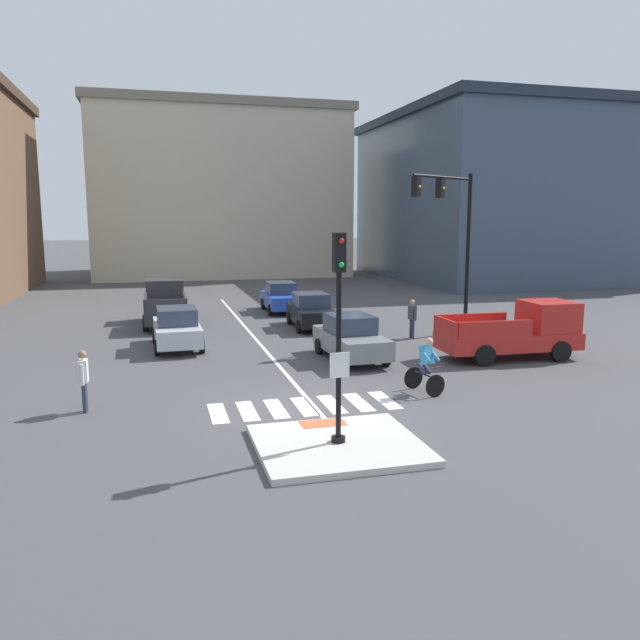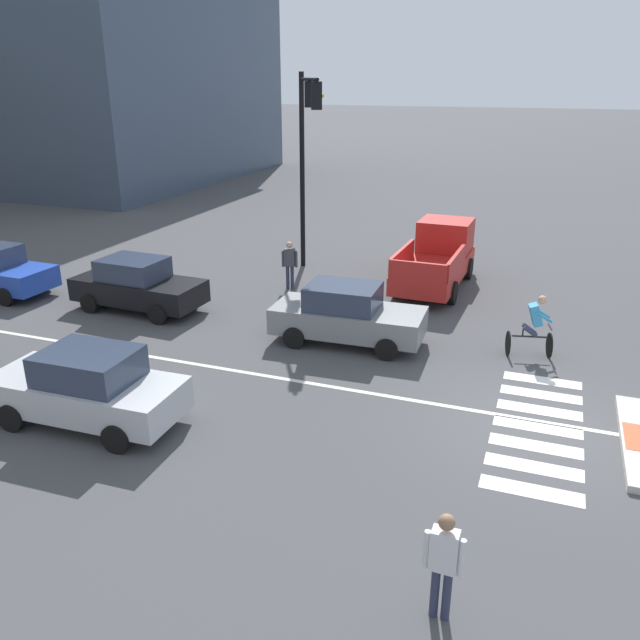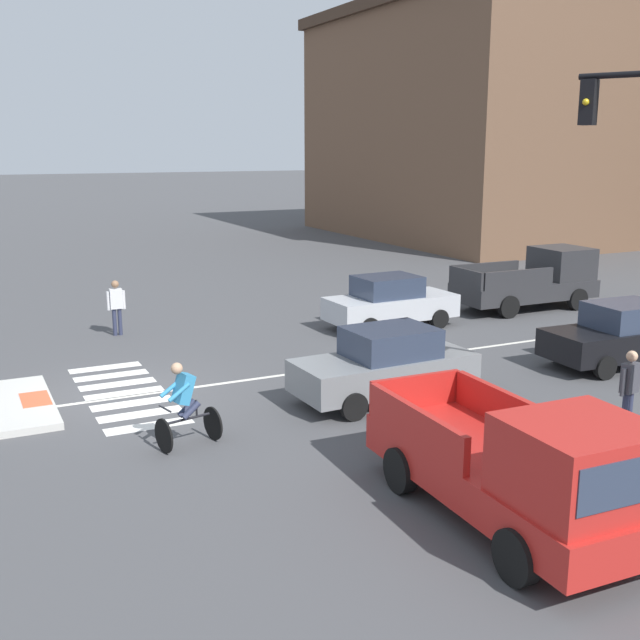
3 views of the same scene
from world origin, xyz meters
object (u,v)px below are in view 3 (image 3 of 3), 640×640
at_px(car_black_eastbound_far, 622,335).
at_px(pickup_truck_charcoal_westbound_distant, 536,281).
at_px(car_grey_eastbound_mid, 386,365).
at_px(cyclist, 185,403).
at_px(pedestrian_waiting_far_side, 629,385).
at_px(pickup_truck_red_cross_right, 521,470).
at_px(pedestrian_at_curb_left, 116,303).
at_px(car_silver_westbound_far, 390,302).

bearing_deg(car_black_eastbound_far, pickup_truck_charcoal_westbound_distant, 156.22).
height_order(car_black_eastbound_far, car_grey_eastbound_mid, same).
distance_m(cyclist, pedestrian_waiting_far_side, 8.67).
relative_size(car_grey_eastbound_mid, pickup_truck_red_cross_right, 0.81).
relative_size(car_black_eastbound_far, cyclist, 2.48).
distance_m(pickup_truck_red_cross_right, pedestrian_waiting_far_side, 5.16).
bearing_deg(cyclist, car_grey_eastbound_mid, 99.07).
bearing_deg(car_black_eastbound_far, cyclist, -87.53).
xyz_separation_m(car_black_eastbound_far, cyclist, (0.51, -11.75, 0.06)).
distance_m(pickup_truck_red_cross_right, pickup_truck_charcoal_westbound_distant, 16.74).
height_order(pickup_truck_charcoal_westbound_distant, cyclist, pickup_truck_charcoal_westbound_distant).
bearing_deg(pedestrian_at_curb_left, car_black_eastbound_far, 51.03).
bearing_deg(pedestrian_waiting_far_side, pickup_truck_red_cross_right, -63.84).
xyz_separation_m(car_silver_westbound_far, pickup_truck_red_cross_right, (12.13, -5.07, 0.17)).
distance_m(car_silver_westbound_far, pickup_truck_charcoal_westbound_distant, 6.12).
distance_m(car_black_eastbound_far, pedestrian_at_curb_left, 14.28).
xyz_separation_m(car_silver_westbound_far, cyclist, (6.80, -8.55, 0.06)).
distance_m(car_silver_westbound_far, cyclist, 10.92).
distance_m(cyclist, pedestrian_at_curb_left, 9.51).
bearing_deg(car_grey_eastbound_mid, pedestrian_at_curb_left, -154.45).
height_order(cyclist, pedestrian_waiting_far_side, cyclist).
relative_size(car_silver_westbound_far, pedestrian_waiting_far_side, 2.48).
bearing_deg(car_silver_westbound_far, cyclist, -51.51).
xyz_separation_m(pickup_truck_charcoal_westbound_distant, pedestrian_waiting_far_side, (10.17, -6.55, 0.00)).
relative_size(car_silver_westbound_far, pedestrian_at_curb_left, 2.48).
xyz_separation_m(pickup_truck_charcoal_westbound_distant, cyclist, (7.12, -14.66, -0.11)).
bearing_deg(cyclist, pedestrian_at_curb_left, 176.09).
bearing_deg(pickup_truck_charcoal_westbound_distant, pedestrian_at_curb_left, -99.60).
xyz_separation_m(car_black_eastbound_far, pickup_truck_red_cross_right, (5.84, -8.27, 0.17)).
bearing_deg(pickup_truck_red_cross_right, pedestrian_at_curb_left, -169.19).
relative_size(cyclist, pedestrian_at_curb_left, 1.01).
xyz_separation_m(pedestrian_at_curb_left, pedestrian_waiting_far_side, (12.54, 7.46, 0.00)).
height_order(car_silver_westbound_far, car_grey_eastbound_mid, same).
bearing_deg(car_grey_eastbound_mid, cyclist, -80.93).
height_order(car_black_eastbound_far, pedestrian_waiting_far_side, pedestrian_waiting_far_side).
relative_size(pickup_truck_red_cross_right, pedestrian_waiting_far_side, 3.09).
height_order(pickup_truck_red_cross_right, pedestrian_waiting_far_side, pickup_truck_red_cross_right).
bearing_deg(car_grey_eastbound_mid, pickup_truck_charcoal_westbound_distant, 122.82).
bearing_deg(pedestrian_waiting_far_side, pickup_truck_charcoal_westbound_distant, 147.22).
relative_size(car_silver_westbound_far, pickup_truck_charcoal_westbound_distant, 0.81).
bearing_deg(car_grey_eastbound_mid, car_silver_westbound_far, 148.25).
bearing_deg(pedestrian_waiting_far_side, car_grey_eastbound_mid, -139.25).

